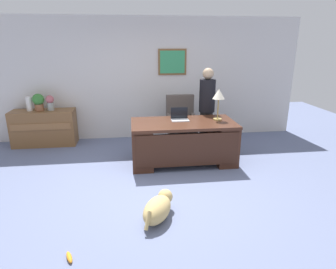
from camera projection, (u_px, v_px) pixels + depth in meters
name	position (u px, v px, depth m)	size (l,w,h in m)	color
ground_plane	(159.00, 186.00, 4.58)	(12.00, 12.00, 0.00)	slate
back_wall	(147.00, 79.00, 6.63)	(7.00, 0.16, 2.70)	silver
desk	(183.00, 141.00, 5.35)	(1.88, 0.94, 0.78)	#422316
credenza	(44.00, 128.00, 6.32)	(1.31, 0.50, 0.77)	brown
armchair	(181.00, 123.00, 6.32)	(0.60, 0.59, 1.07)	#564C47
person_standing	(207.00, 108.00, 5.94)	(0.32, 0.32, 1.68)	#262323
dog_lying	(158.00, 208.00, 3.70)	(0.53, 0.66, 0.30)	tan
laptop	(180.00, 117.00, 5.40)	(0.32, 0.22, 0.23)	#B2B5BA
desk_lamp	(219.00, 96.00, 5.29)	(0.22, 0.22, 0.57)	#9E8447
vase_with_flowers	(50.00, 102.00, 6.17)	(0.17, 0.17, 0.32)	gray
vase_empty	(29.00, 104.00, 6.13)	(0.12, 0.12, 0.30)	silver
potted_plant	(38.00, 101.00, 6.13)	(0.24, 0.24, 0.36)	brown
dog_toy_bone	(69.00, 257.00, 3.04)	(0.19, 0.05, 0.05)	orange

